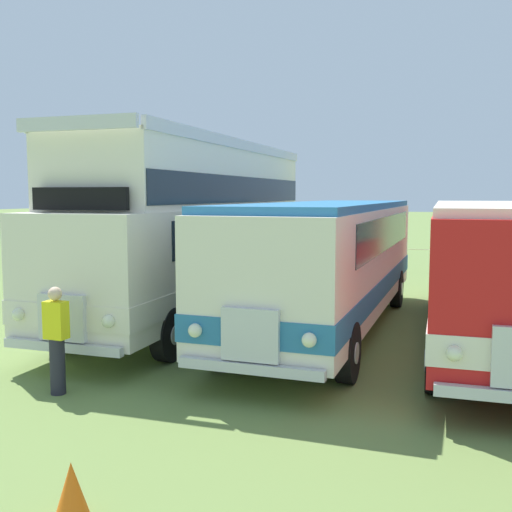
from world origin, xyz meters
TOP-DOWN VIEW (x-y plane):
  - bus_first_in_row at (-8.92, 0.09)m, footprint 3.00×11.46m
  - bus_second_in_row at (-5.35, -0.29)m, footprint 2.75×10.87m
  - bus_third_in_row at (-1.79, -0.23)m, footprint 3.14×10.97m
  - cone_near_end at (-5.77, -9.22)m, footprint 0.36×0.36m
  - marshal_person at (-8.34, -6.24)m, footprint 0.36×0.24m

SIDE VIEW (x-z plane):
  - cone_near_end at x=-5.77m, z-range 0.00..0.58m
  - marshal_person at x=-8.34m, z-range 0.02..1.75m
  - bus_second_in_row at x=-5.35m, z-range 0.26..3.25m
  - bus_third_in_row at x=-1.79m, z-range 0.26..3.25m
  - bus_first_in_row at x=-8.92m, z-range 0.10..4.62m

